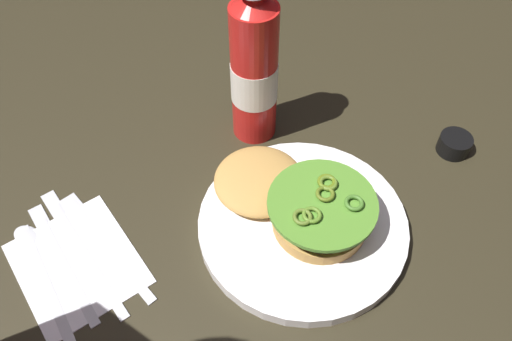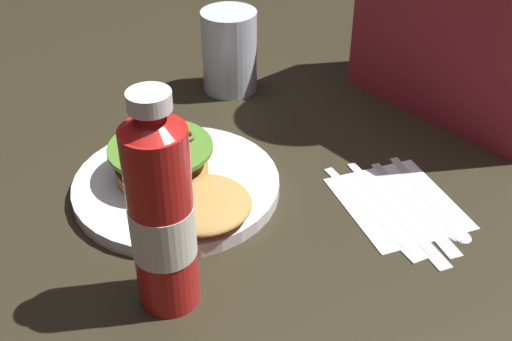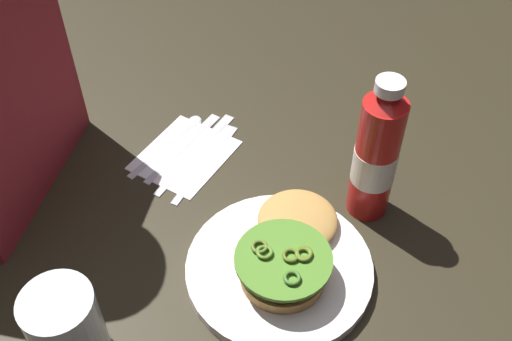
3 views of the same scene
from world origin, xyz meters
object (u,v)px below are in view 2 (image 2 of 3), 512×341
water_glass (230,51)px  fork_utensil (379,216)px  burger_sandwich (176,176)px  butter_knife (418,210)px  spoon_utensil (437,207)px  ketchup_bottle (161,215)px  napkin (398,203)px  dinner_plate (177,186)px  steak_knife (401,216)px

water_glass → fork_utensil: water_glass is taller
burger_sandwich → fork_utensil: bearing=41.0°
water_glass → butter_knife: (0.40, -0.03, -0.06)m
fork_utensil → spoon_utensil: same height
ketchup_bottle → water_glass: (-0.32, 0.34, -0.05)m
burger_sandwich → butter_knife: size_ratio=1.15×
burger_sandwich → fork_utensil: size_ratio=1.10×
fork_utensil → napkin: bearing=97.3°
burger_sandwich → ketchup_bottle: bearing=-37.3°
water_glass → spoon_utensil: 0.42m
dinner_plate → water_glass: (-0.18, 0.23, 0.06)m
napkin → fork_utensil: fork_utensil is taller
water_glass → steak_knife: 0.41m
steak_knife → burger_sandwich: bearing=-137.9°
ketchup_bottle → fork_utensil: size_ratio=1.22×
steak_knife → butter_knife: bearing=74.4°
water_glass → spoon_utensil: water_glass is taller
napkin → butter_knife: bearing=6.9°
ketchup_bottle → spoon_utensil: (0.09, 0.33, -0.11)m
burger_sandwich → dinner_plate: bearing=148.0°
dinner_plate → ketchup_bottle: ketchup_bottle is taller
dinner_plate → water_glass: water_glass is taller
water_glass → spoon_utensil: size_ratio=0.75×
water_glass → steak_knife: water_glass is taller
water_glass → fork_utensil: bearing=-10.7°
burger_sandwich → water_glass: water_glass is taller
dinner_plate → burger_sandwich: burger_sandwich is taller
ketchup_bottle → butter_knife: 0.34m
spoon_utensil → butter_knife: bearing=-117.5°
butter_knife → spoon_utensil: same height
ketchup_bottle → steak_knife: 0.31m
dinner_plate → fork_utensil: size_ratio=1.32×
dinner_plate → fork_utensil: dinner_plate is taller
napkin → burger_sandwich: bearing=-131.7°
water_glass → butter_knife: size_ratio=0.69×
dinner_plate → steak_knife: bearing=38.4°
spoon_utensil → steak_knife: bearing=-111.5°
napkin → fork_utensil: bearing=-82.7°
dinner_plate → napkin: size_ratio=1.69×
dinner_plate → steak_knife: 0.28m
ketchup_bottle → water_glass: size_ratio=1.87×
ketchup_bottle → napkin: (0.05, 0.31, -0.11)m
dinner_plate → water_glass: 0.29m
napkin → water_glass: bearing=175.4°
water_glass → napkin: size_ratio=0.84×
ketchup_bottle → napkin: ketchup_bottle is taller
fork_utensil → spoon_utensil: size_ratio=1.15×
dinner_plate → fork_utensil: (0.21, 0.15, -0.00)m
napkin → steak_knife: (0.02, -0.02, 0.00)m
water_glass → ketchup_bottle: bearing=-46.1°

